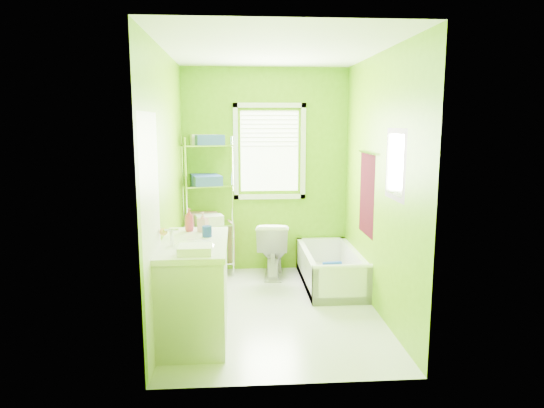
{
  "coord_description": "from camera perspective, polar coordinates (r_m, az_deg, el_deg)",
  "views": [
    {
      "loc": [
        -0.37,
        -4.75,
        1.92
      ],
      "look_at": [
        -0.0,
        0.25,
        1.07
      ],
      "focal_mm": 32.0,
      "sensor_mm": 36.0,
      "label": 1
    }
  ],
  "objects": [
    {
      "name": "toilet",
      "position": [
        6.11,
        0.14,
        -5.27
      ],
      "size": [
        0.47,
        0.73,
        0.71
      ],
      "primitive_type": "imported",
      "rotation": [
        0.0,
        0.0,
        3.02
      ],
      "color": "white",
      "rests_on": "ground"
    },
    {
      "name": "room_envelope",
      "position": [
        4.78,
        0.28,
        5.12
      ],
      "size": [
        2.14,
        2.94,
        2.62
      ],
      "color": "#62A007",
      "rests_on": "ground"
    },
    {
      "name": "window",
      "position": [
        6.2,
        -0.29,
        6.78
      ],
      "size": [
        0.92,
        0.05,
        1.22
      ],
      "color": "white",
      "rests_on": "ground"
    },
    {
      "name": "vanity",
      "position": [
        4.48,
        -9.12,
        -9.49
      ],
      "size": [
        0.6,
        1.17,
        1.1
      ],
      "color": "silver",
      "rests_on": "ground"
    },
    {
      "name": "ground",
      "position": [
        5.14,
        0.26,
        -12.33
      ],
      "size": [
        2.9,
        2.9,
        0.0
      ],
      "primitive_type": "plane",
      "color": "silver",
      "rests_on": "ground"
    },
    {
      "name": "door",
      "position": [
        3.93,
        -13.88,
        -4.26
      ],
      "size": [
        0.09,
        0.8,
        2.0
      ],
      "color": "white",
      "rests_on": "ground"
    },
    {
      "name": "right_wall_decor",
      "position": [
        4.98,
        12.27,
        2.45
      ],
      "size": [
        0.04,
        1.48,
        1.17
      ],
      "color": "#3C070F",
      "rests_on": "ground"
    },
    {
      "name": "wire_shelf_unit",
      "position": [
        6.09,
        -7.5,
        1.64
      ],
      "size": [
        0.66,
        0.53,
        1.77
      ],
      "color": "silver",
      "rests_on": "ground"
    },
    {
      "name": "bathtub",
      "position": [
        5.86,
        6.91,
        -8.13
      ],
      "size": [
        0.64,
        1.37,
        0.44
      ],
      "color": "white",
      "rests_on": "ground"
    }
  ]
}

